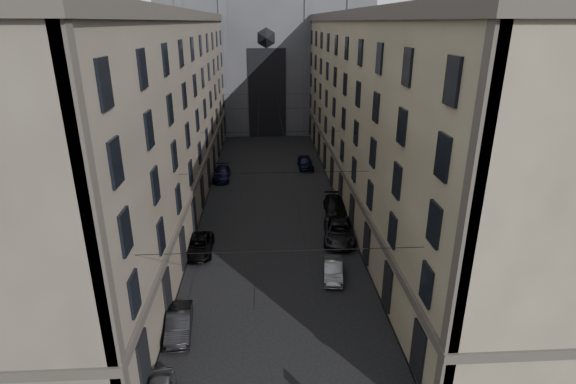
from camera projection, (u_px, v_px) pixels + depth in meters
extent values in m
cube|color=#383533|center=(174.00, 199.00, 47.99)|extent=(7.00, 80.00, 0.15)
cube|color=#383533|center=(367.00, 195.00, 49.11)|extent=(7.00, 80.00, 0.15)
cube|color=#4A4238|center=(135.00, 117.00, 44.66)|extent=(13.00, 60.00, 18.00)
cube|color=#38332D|center=(123.00, 15.00, 41.32)|extent=(13.60, 60.60, 0.90)
cube|color=#38332D|center=(141.00, 163.00, 46.37)|extent=(13.40, 60.30, 0.50)
cube|color=brown|center=(402.00, 114.00, 46.10)|extent=(13.00, 60.00, 18.00)
cube|color=#38332D|center=(411.00, 15.00, 42.75)|extent=(13.60, 60.60, 0.90)
cube|color=#38332D|center=(398.00, 159.00, 47.80)|extent=(13.40, 60.30, 0.50)
cube|color=#2D2D33|center=(266.00, 39.00, 79.63)|extent=(34.00, 22.00, 30.00)
cube|color=black|center=(267.00, 94.00, 72.17)|extent=(6.00, 0.30, 14.00)
cylinder|color=black|center=(282.00, 251.00, 21.65)|extent=(14.00, 0.03, 0.03)
cylinder|color=black|center=(275.00, 173.00, 32.85)|extent=(14.00, 0.03, 0.03)
cylinder|color=black|center=(271.00, 132.00, 44.98)|extent=(14.00, 0.03, 0.03)
cylinder|color=black|center=(269.00, 108.00, 57.11)|extent=(14.00, 0.03, 0.03)
cylinder|color=black|center=(267.00, 94.00, 68.31)|extent=(14.00, 0.03, 0.03)
cylinder|color=black|center=(258.00, 134.00, 45.99)|extent=(0.03, 60.00, 0.03)
cylinder|color=black|center=(283.00, 133.00, 46.12)|extent=(0.03, 60.00, 0.03)
imported|color=black|center=(179.00, 324.00, 27.25)|extent=(1.80, 4.26, 1.37)
imported|color=black|center=(199.00, 246.00, 36.81)|extent=(2.24, 4.69, 1.29)
imported|color=black|center=(222.00, 174.00, 54.07)|extent=(1.98, 4.83, 1.40)
imported|color=slate|center=(333.00, 270.00, 33.26)|extent=(1.83, 3.99, 1.27)
imported|color=black|center=(339.00, 231.00, 39.00)|extent=(3.38, 6.00, 1.58)
imported|color=black|center=(336.00, 207.00, 44.13)|extent=(2.43, 5.41, 1.54)
imported|color=black|center=(305.00, 162.00, 58.11)|extent=(1.92, 4.60, 1.56)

